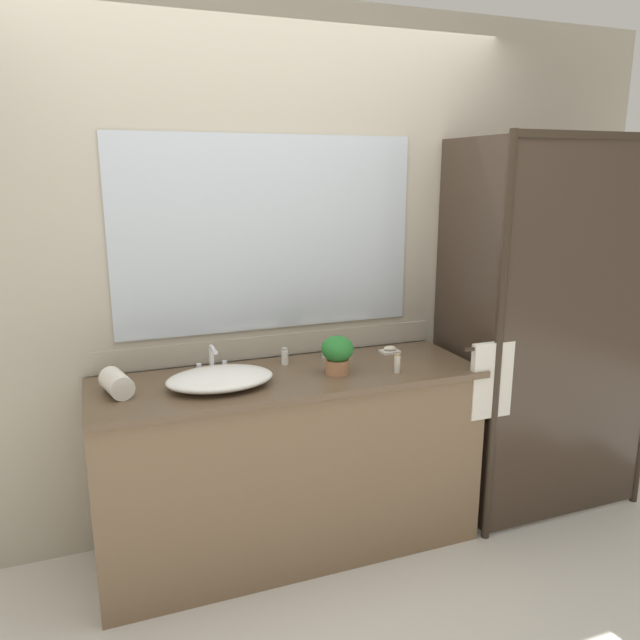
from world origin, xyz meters
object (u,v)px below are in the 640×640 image
object	(u,v)px
faucet	(212,365)
potted_plant	(337,353)
amenity_bottle_conditioner	(325,350)
amenity_bottle_body_wash	(285,357)
soap_dish	(390,350)
rolled_towel_near_edge	(117,383)
amenity_bottle_shampoo	(397,364)
sink_basin	(220,378)

from	to	relation	value
faucet	potted_plant	distance (m)	0.58
faucet	amenity_bottle_conditioner	size ratio (longest dim) A/B	2.32
amenity_bottle_body_wash	amenity_bottle_conditioner	bearing A→B (deg)	10.48
faucet	soap_dish	size ratio (longest dim) A/B	1.70
amenity_bottle_body_wash	rolled_towel_near_edge	distance (m)	0.80
soap_dish	amenity_bottle_shampoo	xyz separation A→B (m)	(-0.12, -0.30, 0.03)
sink_basin	amenity_bottle_body_wash	world-z (taller)	amenity_bottle_body_wash
sink_basin	potted_plant	xyz separation A→B (m)	(0.55, -0.02, 0.06)
potted_plant	amenity_bottle_shampoo	size ratio (longest dim) A/B	1.97
amenity_bottle_shampoo	rolled_towel_near_edge	bearing A→B (deg)	172.70
potted_plant	rolled_towel_near_edge	xyz separation A→B (m)	(-0.98, 0.07, -0.05)
faucet	soap_dish	bearing A→B (deg)	1.51
amenity_bottle_body_wash	amenity_bottle_shampoo	size ratio (longest dim) A/B	0.90
sink_basin	amenity_bottle_shampoo	world-z (taller)	amenity_bottle_shampoo
sink_basin	rolled_towel_near_edge	xyz separation A→B (m)	(-0.43, 0.05, 0.01)
soap_dish	amenity_bottle_conditioner	distance (m)	0.35
amenity_bottle_body_wash	potted_plant	bearing A→B (deg)	-49.93
sink_basin	rolled_towel_near_edge	world-z (taller)	rolled_towel_near_edge
amenity_bottle_conditioner	sink_basin	bearing A→B (deg)	-157.30
amenity_bottle_conditioner	amenity_bottle_shampoo	world-z (taller)	amenity_bottle_shampoo
faucet	amenity_bottle_body_wash	size ratio (longest dim) A/B	2.07
potted_plant	faucet	bearing A→B (deg)	160.91
potted_plant	amenity_bottle_body_wash	bearing A→B (deg)	130.07
amenity_bottle_body_wash	amenity_bottle_shampoo	distance (m)	0.55
sink_basin	amenity_bottle_body_wash	bearing A→B (deg)	29.41
soap_dish	amenity_bottle_body_wash	distance (m)	0.57
amenity_bottle_conditioner	amenity_bottle_shampoo	bearing A→B (deg)	-56.89
amenity_bottle_conditioner	potted_plant	bearing A→B (deg)	-98.53
faucet	amenity_bottle_conditioner	xyz separation A→B (m)	(0.59, 0.07, -0.01)
soap_dish	rolled_towel_near_edge	bearing A→B (deg)	-174.03
sink_basin	soap_dish	world-z (taller)	sink_basin
potted_plant	sink_basin	bearing A→B (deg)	178.20
faucet	amenity_bottle_body_wash	distance (m)	0.36
potted_plant	amenity_bottle_shampoo	world-z (taller)	potted_plant
soap_dish	amenity_bottle_shampoo	bearing A→B (deg)	-111.12
soap_dish	amenity_bottle_conditioner	world-z (taller)	amenity_bottle_conditioner
amenity_bottle_shampoo	amenity_bottle_conditioner	bearing A→B (deg)	123.11
soap_dish	rolled_towel_near_edge	size ratio (longest dim) A/B	0.54
sink_basin	rolled_towel_near_edge	bearing A→B (deg)	172.68
amenity_bottle_shampoo	potted_plant	bearing A→B (deg)	161.99
potted_plant	soap_dish	world-z (taller)	potted_plant
sink_basin	soap_dish	distance (m)	0.95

